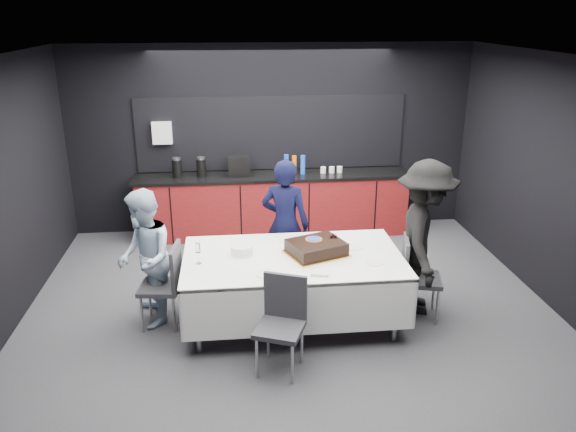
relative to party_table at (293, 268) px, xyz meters
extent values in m
plane|color=#414146|center=(0.00, 0.40, -0.64)|extent=(6.00, 6.00, 0.00)
cube|color=white|center=(0.00, 0.40, 2.16)|extent=(6.00, 5.00, 0.04)
cube|color=black|center=(0.00, 2.90, 0.76)|extent=(6.00, 0.04, 2.80)
cube|color=black|center=(0.00, -2.10, 0.76)|extent=(6.00, 0.04, 2.80)
cube|color=black|center=(-3.00, 0.40, 0.76)|extent=(0.04, 5.00, 2.80)
cube|color=black|center=(3.00, 0.40, 0.76)|extent=(0.04, 5.00, 2.80)
cube|color=maroon|center=(0.00, 2.60, -0.19)|extent=(4.00, 0.60, 0.90)
cube|color=black|center=(0.00, 2.60, 0.28)|extent=(4.10, 0.64, 0.04)
cube|color=black|center=(0.00, 2.88, 0.86)|extent=(4.00, 0.03, 1.10)
cube|color=white|center=(-1.60, 2.83, 0.91)|extent=(0.28, 0.12, 0.32)
cylinder|color=black|center=(-1.40, 2.60, 0.43)|extent=(0.14, 0.14, 0.26)
cylinder|color=black|center=(-1.05, 2.60, 0.43)|extent=(0.14, 0.14, 0.26)
cube|color=black|center=(-0.50, 2.60, 0.45)|extent=(0.32, 0.24, 0.30)
cylinder|color=blue|center=(0.20, 2.65, 0.44)|extent=(0.07, 0.07, 0.28)
cylinder|color=orange|center=(0.32, 2.65, 0.43)|extent=(0.07, 0.07, 0.26)
cylinder|color=blue|center=(0.44, 2.58, 0.44)|extent=(0.07, 0.07, 0.28)
cylinder|color=white|center=(0.75, 2.60, 0.34)|extent=(0.08, 0.08, 0.09)
cylinder|color=white|center=(0.88, 2.60, 0.34)|extent=(0.08, 0.08, 0.09)
cylinder|color=white|center=(1.00, 2.60, 0.34)|extent=(0.08, 0.08, 0.09)
cylinder|color=#99999E|center=(-1.40, 2.60, 0.57)|extent=(0.12, 0.12, 0.03)
cylinder|color=#99999E|center=(-1.05, 2.60, 0.57)|extent=(0.12, 0.12, 0.03)
cylinder|color=#99999E|center=(-1.00, -0.50, -0.27)|extent=(0.06, 0.06, 0.75)
cylinder|color=#99999E|center=(-1.00, 0.50, -0.27)|extent=(0.06, 0.06, 0.75)
cylinder|color=#99999E|center=(1.00, -0.50, -0.27)|extent=(0.06, 0.06, 0.75)
cylinder|color=#99999E|center=(1.00, 0.50, -0.27)|extent=(0.06, 0.06, 0.75)
cube|color=white|center=(0.00, 0.00, 0.12)|extent=(2.32, 1.32, 0.04)
cube|color=white|center=(0.00, -0.65, -0.15)|extent=(2.32, 0.02, 0.55)
cube|color=white|center=(0.00, 0.65, -0.15)|extent=(2.32, 0.02, 0.55)
cube|color=white|center=(-1.15, 0.00, -0.15)|extent=(0.02, 1.32, 0.55)
cube|color=white|center=(1.15, 0.00, -0.15)|extent=(0.02, 1.32, 0.55)
cube|color=#EFAB46|center=(0.25, 0.03, 0.15)|extent=(0.73, 0.66, 0.01)
cube|color=black|center=(0.25, 0.03, 0.21)|extent=(0.67, 0.61, 0.12)
cube|color=black|center=(0.25, 0.03, 0.28)|extent=(0.67, 0.61, 0.01)
cylinder|color=orange|center=(0.23, 0.09, 0.29)|extent=(0.18, 0.18, 0.00)
cylinder|color=blue|center=(0.23, 0.09, 0.29)|extent=(0.15, 0.15, 0.01)
sphere|color=black|center=(0.43, 0.15, 0.30)|extent=(0.04, 0.04, 0.04)
sphere|color=black|center=(0.45, 0.11, 0.30)|extent=(0.04, 0.04, 0.04)
sphere|color=black|center=(0.41, 0.11, 0.30)|extent=(0.04, 0.04, 0.04)
cylinder|color=white|center=(-0.54, 0.11, 0.19)|extent=(0.24, 0.24, 0.10)
cylinder|color=white|center=(-0.31, -0.40, 0.14)|extent=(0.22, 0.22, 0.01)
cylinder|color=white|center=(0.69, 0.17, 0.14)|extent=(0.21, 0.21, 0.01)
cylinder|color=white|center=(0.81, -0.25, 0.14)|extent=(0.19, 0.19, 0.01)
cylinder|color=white|center=(-0.04, 0.41, 0.14)|extent=(0.18, 0.18, 0.01)
cube|color=white|center=(0.21, -0.47, 0.15)|extent=(0.20, 0.15, 0.03)
cylinder|color=white|center=(-0.99, -0.08, 0.14)|extent=(0.06, 0.06, 0.00)
cylinder|color=white|center=(-0.99, -0.08, 0.20)|extent=(0.01, 0.01, 0.12)
cylinder|color=white|center=(-0.99, -0.08, 0.31)|extent=(0.05, 0.05, 0.10)
cube|color=#2E2F34|center=(-1.42, 0.07, -0.19)|extent=(0.47, 0.47, 0.05)
cube|color=#2E2F34|center=(-1.23, 0.05, 0.06)|extent=(0.09, 0.42, 0.45)
cylinder|color=#99999E|center=(-1.57, 0.26, -0.42)|extent=(0.03, 0.03, 0.44)
cylinder|color=#99999E|center=(-1.61, -0.08, -0.42)|extent=(0.03, 0.03, 0.44)
cylinder|color=#99999E|center=(-1.23, 0.22, -0.42)|extent=(0.03, 0.03, 0.44)
cylinder|color=#99999E|center=(-1.27, -0.11, -0.42)|extent=(0.03, 0.03, 0.44)
cube|color=#2E2F34|center=(1.42, -0.04, -0.19)|extent=(0.51, 0.51, 0.05)
cube|color=#2E2F34|center=(1.23, 0.00, 0.06)|extent=(0.14, 0.42, 0.45)
cylinder|color=#99999E|center=(1.55, -0.25, -0.42)|extent=(0.03, 0.03, 0.44)
cylinder|color=#99999E|center=(1.62, 0.08, -0.42)|extent=(0.03, 0.03, 0.44)
cylinder|color=#99999E|center=(1.21, -0.17, -0.42)|extent=(0.03, 0.03, 0.44)
cylinder|color=#99999E|center=(1.29, 0.16, -0.42)|extent=(0.03, 0.03, 0.44)
cube|color=#2E2F34|center=(-0.23, -0.89, -0.19)|extent=(0.55, 0.55, 0.05)
cube|color=#2E2F34|center=(-0.15, -0.72, 0.06)|extent=(0.40, 0.19, 0.45)
cylinder|color=#99999E|center=(-0.45, -0.99, -0.42)|extent=(0.03, 0.03, 0.44)
cylinder|color=#99999E|center=(-0.13, -1.12, -0.42)|extent=(0.03, 0.03, 0.44)
cylinder|color=#99999E|center=(-0.32, -0.67, -0.42)|extent=(0.03, 0.03, 0.44)
cylinder|color=#99999E|center=(0.00, -0.80, -0.42)|extent=(0.03, 0.03, 0.44)
imported|color=black|center=(0.00, 0.86, 0.17)|extent=(0.69, 0.58, 1.62)
imported|color=#ADC2D9|center=(-1.56, 0.15, 0.11)|extent=(0.70, 0.83, 1.51)
imported|color=black|center=(1.47, 0.12, 0.23)|extent=(0.92, 1.26, 1.75)
camera|label=1|loc=(-0.62, -5.40, 2.60)|focal=35.00mm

